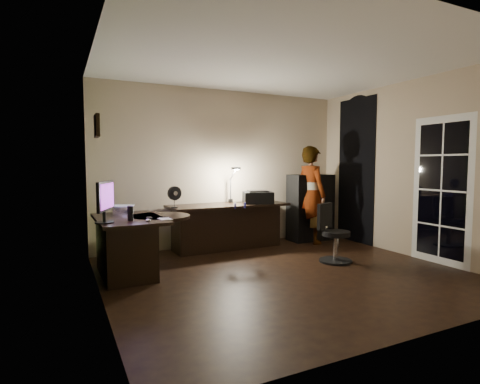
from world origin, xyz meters
name	(u,v)px	position (x,y,z in m)	size (l,w,h in m)	color
floor	(285,274)	(0.00, 0.00, -0.01)	(4.50, 4.00, 0.01)	black
ceiling	(288,61)	(0.00, 0.00, 2.71)	(4.50, 4.00, 0.01)	silver
wall_back	(224,168)	(0.00, 2.00, 1.35)	(4.50, 0.01, 2.70)	tan
wall_front	(425,174)	(0.00, -2.00, 1.35)	(4.50, 0.01, 2.70)	tan
wall_left	(99,172)	(-2.25, 0.00, 1.35)	(0.01, 4.00, 2.70)	tan
wall_right	(410,169)	(2.25, 0.00, 1.35)	(0.01, 4.00, 2.70)	tan
green_wall_overlay	(100,172)	(-2.24, 0.00, 1.35)	(0.00, 4.00, 2.70)	#4A5E27
arched_doorway	(356,171)	(2.24, 1.15, 1.30)	(0.01, 0.90, 2.60)	black
french_door	(441,191)	(2.24, -0.55, 1.05)	(0.02, 0.92, 2.10)	white
framed_picture	(97,126)	(-2.22, 0.45, 1.85)	(0.04, 0.30, 0.25)	black
desk_left	(130,246)	(-1.83, 0.84, 0.37)	(0.79, 1.29, 0.74)	black
desk_right	(229,226)	(-0.08, 1.63, 0.38)	(2.01, 0.71, 0.76)	black
cabinet	(310,207)	(1.60, 1.63, 0.61)	(0.82, 0.41, 1.23)	black
laptop_stand	(121,210)	(-1.87, 1.21, 0.80)	(0.25, 0.21, 0.11)	silver
laptop	(121,197)	(-1.87, 1.21, 0.97)	(0.35, 0.33, 0.24)	silver
monitor	(104,208)	(-2.16, 0.51, 0.92)	(0.11, 0.53, 0.35)	black
mouse	(148,220)	(-1.68, 0.41, 0.76)	(0.06, 0.08, 0.03)	silver
phone	(149,218)	(-1.60, 0.69, 0.75)	(0.07, 0.13, 0.01)	black
pen	(167,217)	(-1.39, 0.63, 0.75)	(0.01, 0.13, 0.01)	black
speaker	(130,213)	(-1.86, 0.56, 0.83)	(0.07, 0.07, 0.18)	black
notepad	(165,219)	(-1.45, 0.48, 0.75)	(0.14, 0.20, 0.01)	silver
desk_fan	(174,197)	(-1.05, 1.49, 0.92)	(0.21, 0.12, 0.33)	black
headphones	(240,205)	(-0.17, 1.02, 0.81)	(0.21, 0.09, 0.10)	#27279F
printer	(258,197)	(0.42, 1.52, 0.87)	(0.49, 0.38, 0.22)	black
desk_lamp	(231,184)	(0.04, 1.82, 1.08)	(0.16, 0.30, 0.65)	black
office_chair	(336,233)	(0.98, 0.18, 0.42)	(0.47, 0.47, 0.85)	black
person	(311,195)	(1.46, 1.43, 0.87)	(0.62, 0.42, 1.74)	#D8A88C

